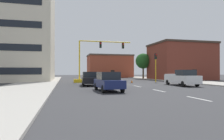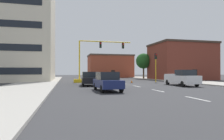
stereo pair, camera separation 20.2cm
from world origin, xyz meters
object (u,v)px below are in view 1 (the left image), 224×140
(sedan_black_mid_left, at_px, (90,79))
(traffic_light_pole_right, at_px, (156,61))
(traffic_cone_roadside_a, at_px, (122,83))
(tree_right_far, at_px, (143,61))
(pickup_truck_white, at_px, (182,78))
(sedan_navy_near_left, at_px, (108,81))
(traffic_cone_roadside_b, at_px, (132,81))
(traffic_signal_gantry, at_px, (87,68))

(sedan_black_mid_left, bearing_deg, traffic_light_pole_right, 24.63)
(traffic_cone_roadside_a, bearing_deg, tree_right_far, 60.14)
(pickup_truck_white, bearing_deg, sedan_navy_near_left, -157.31)
(traffic_light_pole_right, height_order, traffic_cone_roadside_a, traffic_light_pole_right)
(pickup_truck_white, distance_m, traffic_cone_roadside_b, 8.06)
(traffic_signal_gantry, bearing_deg, sedan_black_mid_left, -93.70)
(traffic_cone_roadside_a, bearing_deg, traffic_cone_roadside_b, 56.86)
(sedan_black_mid_left, height_order, traffic_cone_roadside_b, sedan_black_mid_left)
(pickup_truck_white, height_order, sedan_navy_near_left, pickup_truck_white)
(sedan_black_mid_left, bearing_deg, traffic_cone_roadside_a, -8.47)
(tree_right_far, height_order, pickup_truck_white, tree_right_far)
(traffic_light_pole_right, xyz_separation_m, traffic_cone_roadside_b, (-4.74, -1.40, -3.22))
(sedan_black_mid_left, bearing_deg, sedan_navy_near_left, -83.64)
(traffic_signal_gantry, bearing_deg, traffic_cone_roadside_a, -65.09)
(tree_right_far, bearing_deg, sedan_navy_near_left, -118.92)
(sedan_navy_near_left, xyz_separation_m, traffic_cone_roadside_a, (3.23, 6.61, -0.55))
(traffic_cone_roadside_a, bearing_deg, sedan_black_mid_left, 171.53)
(traffic_signal_gantry, relative_size, traffic_cone_roadside_b, 15.25)
(pickup_truck_white, bearing_deg, traffic_light_pole_right, 86.40)
(tree_right_far, relative_size, pickup_truck_white, 1.12)
(traffic_light_pole_right, distance_m, sedan_black_mid_left, 13.22)
(sedan_navy_near_left, bearing_deg, traffic_cone_roadside_b, 60.92)
(sedan_black_mid_left, bearing_deg, tree_right_far, 51.01)
(sedan_navy_near_left, distance_m, traffic_cone_roadside_a, 7.38)
(sedan_navy_near_left, xyz_separation_m, traffic_cone_roadside_b, (6.23, 11.21, -0.58))
(sedan_black_mid_left, distance_m, traffic_cone_roadside_a, 4.12)
(traffic_signal_gantry, height_order, traffic_light_pole_right, traffic_signal_gantry)
(traffic_light_pole_right, bearing_deg, traffic_cone_roadside_b, -163.53)
(traffic_light_pole_right, distance_m, tree_right_far, 13.64)
(traffic_cone_roadside_b, bearing_deg, traffic_signal_gantry, 154.76)
(traffic_signal_gantry, distance_m, traffic_light_pole_right, 11.51)
(traffic_light_pole_right, xyz_separation_m, traffic_cone_roadside_a, (-7.74, -6.00, -3.19))
(traffic_light_pole_right, height_order, tree_right_far, tree_right_far)
(pickup_truck_white, xyz_separation_m, traffic_cone_roadside_a, (-7.22, 2.24, -0.63))
(pickup_truck_white, relative_size, traffic_cone_roadside_b, 8.75)
(traffic_signal_gantry, bearing_deg, sedan_navy_near_left, -88.62)
(traffic_light_pole_right, relative_size, tree_right_far, 0.79)
(pickup_truck_white, xyz_separation_m, sedan_black_mid_left, (-11.26, 2.84, -0.09))
(traffic_cone_roadside_a, bearing_deg, pickup_truck_white, -17.23)
(sedan_navy_near_left, bearing_deg, traffic_cone_roadside_a, 63.94)
(traffic_signal_gantry, relative_size, tree_right_far, 1.56)
(traffic_light_pole_right, xyz_separation_m, pickup_truck_white, (-0.52, -8.24, -2.55))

